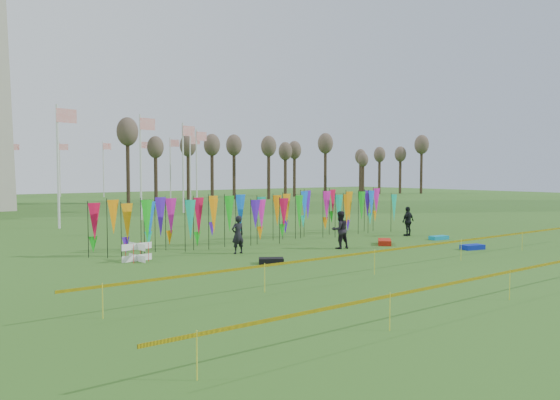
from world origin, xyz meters
TOP-DOWN VIEW (x-y plane):
  - ground at (0.00, 0.00)m, footprint 160.00×160.00m
  - banner_row at (0.28, 7.20)m, footprint 18.64×0.64m
  - caution_tape_near at (-0.22, -2.31)m, footprint 26.00×0.02m
  - caution_tape_far at (-0.22, -7.34)m, footprint 26.00×0.02m
  - tree_line at (32.00, 44.00)m, footprint 53.92×1.92m
  - box_kite at (-7.78, 5.50)m, footprint 0.69×0.69m
  - person_left at (-3.32, 4.82)m, footprint 0.64×0.47m
  - person_mid at (1.46, 3.26)m, footprint 0.95×0.67m
  - person_right at (8.10, 4.69)m, footprint 1.04×0.65m
  - kite_bag_blue at (6.31, -0.71)m, footprint 1.18×0.79m
  - kite_bag_red at (4.29, 2.98)m, footprint 1.41×1.39m
  - kite_bag_black at (-3.67, 1.79)m, footprint 1.13×1.01m
  - kite_bag_teal at (8.15, 2.59)m, footprint 1.10×0.63m

SIDE VIEW (x-z plane):
  - ground at x=0.00m, z-range 0.00..0.00m
  - kite_bag_teal at x=8.15m, z-range 0.00..0.20m
  - kite_bag_blue at x=6.31m, z-range 0.00..0.23m
  - kite_bag_black at x=-3.67m, z-range 0.00..0.23m
  - kite_bag_red at x=4.29m, z-range 0.00..0.25m
  - box_kite at x=-7.78m, z-range 0.00..0.77m
  - caution_tape_near at x=-0.22m, z-range 0.33..1.23m
  - caution_tape_far at x=-0.22m, z-range 0.33..1.23m
  - person_right at x=8.10m, z-range 0.00..1.69m
  - person_left at x=-3.32m, z-range 0.00..1.72m
  - person_mid at x=1.46m, z-range 0.00..1.80m
  - banner_row at x=0.28m, z-range 0.36..2.84m
  - tree_line at x=32.00m, z-range 2.25..10.09m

